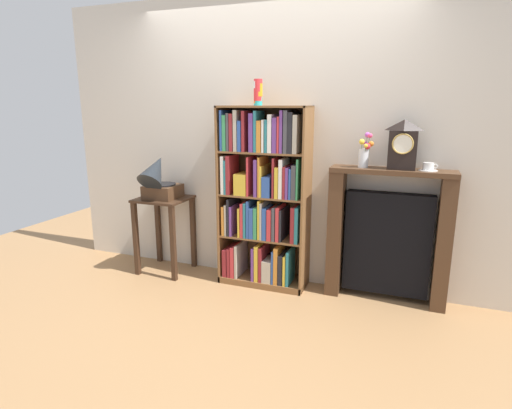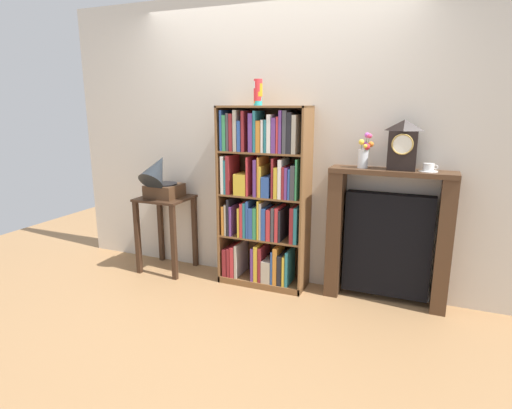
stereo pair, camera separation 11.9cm
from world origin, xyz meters
name	(u,v)px [view 1 (the left image)]	position (x,y,z in m)	size (l,w,h in m)	color
ground_plane	(260,287)	(0.00, 0.00, -0.01)	(7.35, 6.40, 0.02)	#997047
wall_back	(275,143)	(0.03, 0.29, 1.30)	(4.35, 0.08, 2.60)	beige
bookshelf	(263,199)	(0.00, 0.08, 0.81)	(0.80, 0.33, 1.63)	brown
cup_stack	(258,92)	(-0.06, 0.09, 1.74)	(0.08, 0.07, 0.22)	#28B2B7
side_table_left	(164,219)	(-1.03, 0.03, 0.54)	(0.48, 0.45, 0.76)	#382316
gramophone	(158,179)	(-1.03, -0.03, 0.95)	(0.30, 0.45, 0.48)	#472D1C
fireplace_mantel	(388,237)	(1.08, 0.15, 0.56)	(0.99, 0.24, 1.14)	#472D1C
mantel_clock	(403,145)	(1.15, 0.13, 1.33)	(0.21, 0.14, 0.39)	black
flower_vase	(365,153)	(0.86, 0.13, 1.26)	(0.12, 0.12, 0.29)	silver
teacup_with_saucer	(428,167)	(1.35, 0.13, 1.17)	(0.14, 0.14, 0.06)	white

